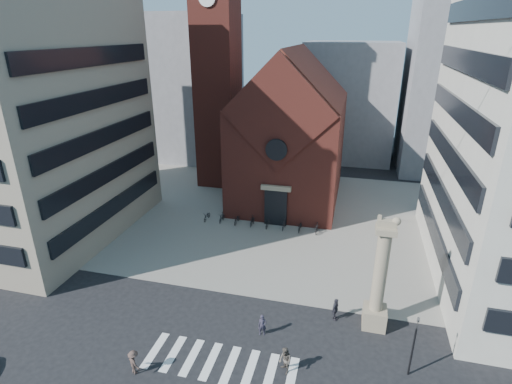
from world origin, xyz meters
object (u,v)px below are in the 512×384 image
traffic_light (413,345)px  scooter_0 (207,216)px  pedestrian_2 (335,309)px  pedestrian_1 (285,361)px  lion_column (379,285)px  pedestrian_0 (262,325)px

traffic_light → scooter_0: traffic_light is taller
traffic_light → pedestrian_2: (-4.72, 4.00, -1.41)m
traffic_light → pedestrian_1: 7.69m
lion_column → traffic_light: size_ratio=2.02×
traffic_light → pedestrian_2: 6.35m
lion_column → pedestrian_0: (-7.49, -2.84, -2.66)m
traffic_light → pedestrian_2: bearing=139.7°
pedestrian_0 → pedestrian_2: 5.54m
scooter_0 → pedestrian_1: bearing=-56.6°
traffic_light → pedestrian_0: size_ratio=2.70×
pedestrian_2 → scooter_0: 19.82m
pedestrian_2 → scooter_0: size_ratio=1.00×
pedestrian_0 → scooter_0: pedestrian_0 is taller
lion_column → traffic_light: lion_column is taller
pedestrian_0 → traffic_light: bearing=-19.4°
scooter_0 → pedestrian_0: bearing=-57.3°
traffic_light → scooter_0: 26.06m
pedestrian_1 → pedestrian_2: 6.27m
traffic_light → scooter_0: size_ratio=2.45×
pedestrian_0 → lion_column: bearing=8.3°
lion_column → scooter_0: bearing=143.3°
lion_column → pedestrian_1: size_ratio=4.81×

